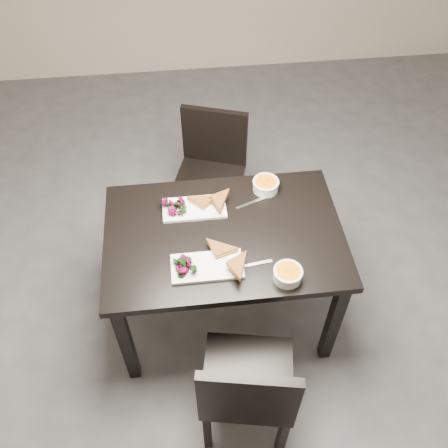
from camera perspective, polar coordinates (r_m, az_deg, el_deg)
The scene contains 14 objects.
ground at distance 3.23m, azimuth 4.98°, elevation -5.76°, with size 5.00×5.00×0.00m, color #47474C.
table at distance 2.53m, azimuth 0.00°, elevation -2.51°, with size 1.20×0.80×0.75m.
chair_near at distance 2.33m, azimuth 2.76°, elevation -18.61°, with size 0.49×0.49×0.85m.
chair_far at distance 3.19m, azimuth -1.49°, elevation 6.63°, with size 0.53×0.53×0.85m.
plate_near at distance 2.32m, azimuth -1.98°, elevation -4.97°, with size 0.34×0.17×0.02m, color white.
sandwich_near at distance 2.30m, azimuth -0.42°, elevation -3.99°, with size 0.17×0.13×0.06m, color #A35B22, non-canonical shape.
salad_near at distance 2.29m, azimuth -4.50°, elevation -4.72°, with size 0.11×0.10×0.05m, color black, non-canonical shape.
soup_bowl_near at distance 2.28m, azimuth 7.44°, elevation -5.77°, with size 0.14×0.14×0.06m.
cutlery_near at distance 2.34m, azimuth 3.50°, elevation -4.69°, with size 0.18×0.02×0.00m, color silver.
plate_far at distance 2.56m, azimuth -3.47°, elevation 1.83°, with size 0.33×0.16×0.02m, color white.
sandwich_far at distance 2.52m, azimuth -2.01°, elevation 2.25°, with size 0.16×0.12×0.05m, color #A35B22, non-canonical shape.
salad_far at distance 2.54m, azimuth -5.75°, elevation 2.11°, with size 0.10×0.09×0.05m, color black, non-canonical shape.
soup_bowl_far at distance 2.65m, azimuth 4.88°, elevation 4.59°, with size 0.14×0.14×0.06m.
cutlery_far at distance 2.59m, azimuth 3.19°, elevation 2.48°, with size 0.18×0.02×0.00m, color silver.
Camera 1 is at (-0.49, -1.81, 2.63)m, focal length 39.29 mm.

